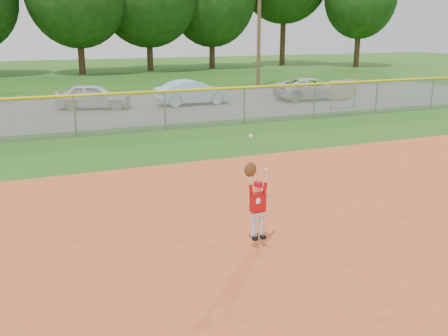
{
  "coord_description": "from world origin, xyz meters",
  "views": [
    {
      "loc": [
        -5.29,
        -8.26,
        3.75
      ],
      "look_at": [
        -1.58,
        0.51,
        1.1
      ],
      "focal_mm": 40.0,
      "sensor_mm": 36.0,
      "label": 1
    }
  ],
  "objects_px": {
    "car_white_a": "(94,96)",
    "ballplayer": "(257,201)",
    "car_white_b": "(312,89)",
    "car_blue": "(193,92)",
    "sponsor_sign": "(343,90)"
  },
  "relations": [
    {
      "from": "car_white_a",
      "to": "car_blue",
      "type": "relative_size",
      "value": 0.94
    },
    {
      "from": "sponsor_sign",
      "to": "car_blue",
      "type": "bearing_deg",
      "value": 145.01
    },
    {
      "from": "car_white_a",
      "to": "ballplayer",
      "type": "xyz_separation_m",
      "value": [
        0.08,
        -17.43,
        0.26
      ]
    },
    {
      "from": "car_white_a",
      "to": "ballplayer",
      "type": "distance_m",
      "value": 17.43
    },
    {
      "from": "car_white_b",
      "to": "ballplayer",
      "type": "bearing_deg",
      "value": 146.69
    },
    {
      "from": "car_blue",
      "to": "ballplayer",
      "type": "xyz_separation_m",
      "value": [
        -4.8,
        -16.88,
        0.24
      ]
    },
    {
      "from": "sponsor_sign",
      "to": "car_white_b",
      "type": "bearing_deg",
      "value": 81.12
    },
    {
      "from": "car_blue",
      "to": "car_white_a",
      "type": "bearing_deg",
      "value": 82.4
    },
    {
      "from": "car_blue",
      "to": "car_white_b",
      "type": "relative_size",
      "value": 0.89
    },
    {
      "from": "car_white_b",
      "to": "sponsor_sign",
      "type": "relative_size",
      "value": 2.65
    },
    {
      "from": "car_white_b",
      "to": "ballplayer",
      "type": "distance_m",
      "value": 19.87
    },
    {
      "from": "car_white_a",
      "to": "ballplayer",
      "type": "relative_size",
      "value": 1.89
    },
    {
      "from": "car_white_b",
      "to": "ballplayer",
      "type": "height_order",
      "value": "ballplayer"
    },
    {
      "from": "sponsor_sign",
      "to": "ballplayer",
      "type": "xyz_separation_m",
      "value": [
        -10.93,
        -12.59,
        -0.05
      ]
    },
    {
      "from": "car_white_a",
      "to": "car_white_b",
      "type": "xyz_separation_m",
      "value": [
        11.57,
        -1.22,
        -0.02
      ]
    }
  ]
}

